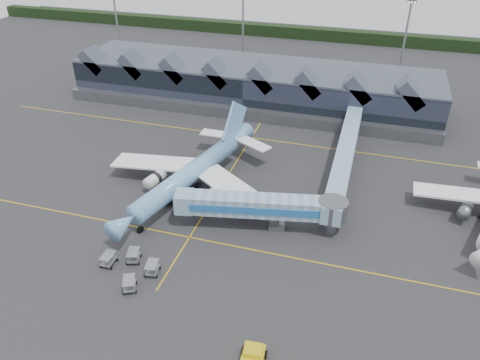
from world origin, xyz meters
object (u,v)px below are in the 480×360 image
(fuel_truck, at_px, (180,186))
(main_airliner, at_px, (193,172))
(jet_bridge, at_px, (270,207))
(pushback_tug, at_px, (252,359))

(fuel_truck, bearing_deg, main_airliner, 78.77)
(main_airliner, xyz_separation_m, jet_bridge, (15.86, -6.94, 0.37))
(main_airliner, relative_size, jet_bridge, 1.43)
(jet_bridge, height_order, fuel_truck, jet_bridge)
(main_airliner, distance_m, fuel_truck, 3.29)
(pushback_tug, bearing_deg, main_airliner, 117.58)
(main_airliner, xyz_separation_m, fuel_truck, (-1.55, -2.17, -1.93))
(main_airliner, bearing_deg, fuel_truck, -111.13)
(fuel_truck, height_order, pushback_tug, fuel_truck)
(jet_bridge, bearing_deg, pushback_tug, -91.97)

